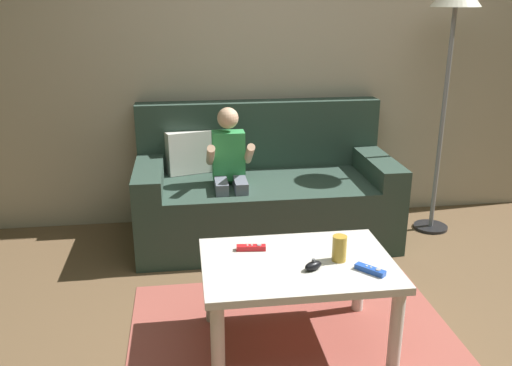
# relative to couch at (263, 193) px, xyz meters

# --- Properties ---
(wall_back) EXTENTS (4.25, 0.05, 2.50)m
(wall_back) POSITION_rel_couch_xyz_m (0.17, 0.39, 0.94)
(wall_back) COLOR #B2A38E
(wall_back) RESTS_ON ground
(couch) EXTENTS (1.71, 0.80, 0.91)m
(couch) POSITION_rel_couch_xyz_m (0.00, 0.00, 0.00)
(couch) COLOR #2D4238
(couch) RESTS_ON ground
(person_seated_on_couch) EXTENTS (0.29, 0.36, 0.94)m
(person_seated_on_couch) POSITION_rel_couch_xyz_m (-0.24, -0.18, 0.23)
(person_seated_on_couch) COLOR slate
(person_seated_on_couch) RESTS_ON ground
(coffee_table) EXTENTS (0.88, 0.61, 0.45)m
(coffee_table) POSITION_rel_couch_xyz_m (-0.03, -1.28, 0.06)
(coffee_table) COLOR beige
(coffee_table) RESTS_ON ground
(area_rug) EXTENTS (1.61, 1.30, 0.01)m
(area_rug) POSITION_rel_couch_xyz_m (-0.03, -1.28, -0.31)
(area_rug) COLOR #9E4C42
(area_rug) RESTS_ON ground
(game_remote_red_near_edge) EXTENTS (0.14, 0.05, 0.03)m
(game_remote_red_near_edge) POSITION_rel_couch_xyz_m (-0.23, -1.14, 0.15)
(game_remote_red_near_edge) COLOR red
(game_remote_red_near_edge) RESTS_ON coffee_table
(nunchuk_black) EXTENTS (0.10, 0.08, 0.05)m
(nunchuk_black) POSITION_rel_couch_xyz_m (0.02, -1.37, 0.15)
(nunchuk_black) COLOR black
(nunchuk_black) RESTS_ON coffee_table
(game_remote_blue_far_corner) EXTENTS (0.12, 0.13, 0.03)m
(game_remote_blue_far_corner) POSITION_rel_couch_xyz_m (0.27, -1.43, 0.15)
(game_remote_blue_far_corner) COLOR blue
(game_remote_blue_far_corner) RESTS_ON coffee_table
(soda_can) EXTENTS (0.07, 0.07, 0.12)m
(soda_can) POSITION_rel_couch_xyz_m (0.16, -1.30, 0.19)
(soda_can) COLOR #B78C2D
(soda_can) RESTS_ON coffee_table
(floor_lamp) EXTENTS (0.32, 0.32, 1.74)m
(floor_lamp) POSITION_rel_couch_xyz_m (1.23, -0.05, 1.19)
(floor_lamp) COLOR black
(floor_lamp) RESTS_ON ground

